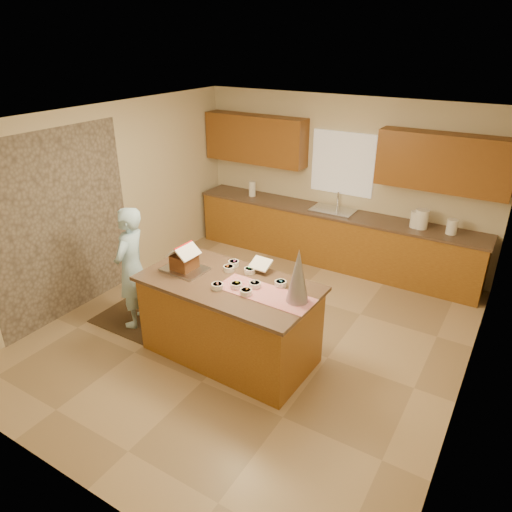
% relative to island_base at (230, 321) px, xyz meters
% --- Properties ---
extents(floor, '(5.50, 5.50, 0.00)m').
position_rel_island_base_xyz_m(floor, '(0.01, 0.55, -0.48)').
color(floor, tan).
rests_on(floor, ground).
extents(ceiling, '(5.50, 5.50, 0.00)m').
position_rel_island_base_xyz_m(ceiling, '(0.01, 0.55, 2.22)').
color(ceiling, silver).
rests_on(ceiling, floor).
extents(wall_back, '(5.50, 5.50, 0.00)m').
position_rel_island_base_xyz_m(wall_back, '(0.01, 3.30, 0.87)').
color(wall_back, beige).
rests_on(wall_back, floor).
extents(wall_front, '(5.50, 5.50, 0.00)m').
position_rel_island_base_xyz_m(wall_front, '(0.01, -2.20, 0.87)').
color(wall_front, beige).
rests_on(wall_front, floor).
extents(wall_left, '(5.50, 5.50, 0.00)m').
position_rel_island_base_xyz_m(wall_left, '(-2.49, 0.55, 0.87)').
color(wall_left, beige).
rests_on(wall_left, floor).
extents(wall_right, '(5.50, 5.50, 0.00)m').
position_rel_island_base_xyz_m(wall_right, '(2.51, 0.55, 0.87)').
color(wall_right, beige).
rests_on(wall_right, floor).
extents(stone_accent, '(0.00, 2.50, 2.50)m').
position_rel_island_base_xyz_m(stone_accent, '(-2.47, -0.25, 0.77)').
color(stone_accent, gray).
rests_on(stone_accent, wall_left).
extents(window_curtain, '(1.05, 0.03, 1.00)m').
position_rel_island_base_xyz_m(window_curtain, '(0.01, 3.27, 1.17)').
color(window_curtain, white).
rests_on(window_curtain, wall_back).
extents(back_counter_base, '(4.80, 0.60, 0.88)m').
position_rel_island_base_xyz_m(back_counter_base, '(0.01, 3.00, -0.04)').
color(back_counter_base, '#8F5C1D').
rests_on(back_counter_base, floor).
extents(back_counter_top, '(4.85, 0.63, 0.04)m').
position_rel_island_base_xyz_m(back_counter_top, '(0.01, 3.00, 0.42)').
color(back_counter_top, brown).
rests_on(back_counter_top, back_counter_base).
extents(upper_cabinet_left, '(1.85, 0.35, 0.80)m').
position_rel_island_base_xyz_m(upper_cabinet_left, '(-1.54, 3.12, 1.42)').
color(upper_cabinet_left, brown).
rests_on(upper_cabinet_left, wall_back).
extents(upper_cabinet_right, '(1.85, 0.35, 0.80)m').
position_rel_island_base_xyz_m(upper_cabinet_right, '(1.56, 3.12, 1.42)').
color(upper_cabinet_right, brown).
rests_on(upper_cabinet_right, wall_back).
extents(sink, '(0.70, 0.45, 0.12)m').
position_rel_island_base_xyz_m(sink, '(0.01, 3.00, 0.41)').
color(sink, silver).
rests_on(sink, back_counter_top).
extents(faucet, '(0.03, 0.03, 0.28)m').
position_rel_island_base_xyz_m(faucet, '(0.01, 3.18, 0.58)').
color(faucet, silver).
rests_on(faucet, back_counter_top).
extents(island_base, '(2.00, 1.05, 0.96)m').
position_rel_island_base_xyz_m(island_base, '(0.00, 0.00, 0.00)').
color(island_base, '#8F5C1D').
rests_on(island_base, floor).
extents(island_top, '(2.09, 1.14, 0.04)m').
position_rel_island_base_xyz_m(island_top, '(0.00, 0.00, 0.50)').
color(island_top, brown).
rests_on(island_top, island_base).
extents(table_runner, '(1.10, 0.43, 0.01)m').
position_rel_island_base_xyz_m(table_runner, '(0.49, -0.02, 0.53)').
color(table_runner, red).
rests_on(table_runner, island_top).
extents(baking_tray, '(0.51, 0.39, 0.03)m').
position_rel_island_base_xyz_m(baking_tray, '(-0.60, -0.03, 0.54)').
color(baking_tray, silver).
rests_on(baking_tray, island_top).
extents(cookbook, '(0.25, 0.20, 0.10)m').
position_rel_island_base_xyz_m(cookbook, '(0.18, 0.41, 0.62)').
color(cookbook, white).
rests_on(cookbook, island_top).
extents(tinsel_tree, '(0.25, 0.25, 0.60)m').
position_rel_island_base_xyz_m(tinsel_tree, '(0.85, 0.02, 0.82)').
color(tinsel_tree, silver).
rests_on(tinsel_tree, island_top).
extents(rug, '(1.10, 0.72, 0.01)m').
position_rel_island_base_xyz_m(rug, '(-1.51, -0.07, -0.47)').
color(rug, black).
rests_on(rug, floor).
extents(boy, '(0.54, 0.68, 1.62)m').
position_rel_island_base_xyz_m(boy, '(-1.46, -0.07, 0.34)').
color(boy, '#ACD9F4').
rests_on(boy, rug).
extents(canister_a, '(0.18, 0.18, 0.24)m').
position_rel_island_base_xyz_m(canister_a, '(1.33, 3.00, 0.56)').
color(canister_a, white).
rests_on(canister_a, back_counter_top).
extents(canister_b, '(0.20, 0.20, 0.29)m').
position_rel_island_base_xyz_m(canister_b, '(1.40, 3.00, 0.58)').
color(canister_b, white).
rests_on(canister_b, back_counter_top).
extents(canister_c, '(0.15, 0.15, 0.22)m').
position_rel_island_base_xyz_m(canister_c, '(1.84, 3.00, 0.55)').
color(canister_c, white).
rests_on(canister_c, back_counter_top).
extents(paper_towel, '(0.12, 0.12, 0.26)m').
position_rel_island_base_xyz_m(paper_towel, '(-1.54, 3.00, 0.57)').
color(paper_towel, white).
rests_on(paper_towel, back_counter_top).
extents(gingerbread_house, '(0.31, 0.32, 0.31)m').
position_rel_island_base_xyz_m(gingerbread_house, '(-0.60, -0.03, 0.67)').
color(gingerbread_house, '#582A17').
rests_on(gingerbread_house, baking_tray).
extents(candy_bowls, '(0.86, 0.69, 0.06)m').
position_rel_island_base_xyz_m(candy_bowls, '(0.14, 0.10, 0.55)').
color(candy_bowls, orange).
rests_on(candy_bowls, island_top).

